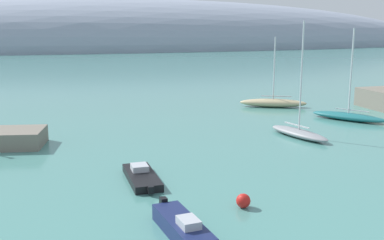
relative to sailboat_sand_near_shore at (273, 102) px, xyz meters
name	(u,v)px	position (x,y,z in m)	size (l,w,h in m)	color
distant_ridge	(122,48)	(2.69, 145.74, -0.56)	(305.14, 68.86, 40.31)	#8E99AD
sailboat_sand_near_shore	(273,102)	(0.00, 0.00, 0.00)	(8.36, 5.35, 8.71)	#C6B284
sailboat_teal_mid_mooring	(348,116)	(4.15, -9.81, -0.07)	(6.32, 7.83, 9.84)	#1E6B70
sailboat_grey_outer_mooring	(299,132)	(-4.89, -15.20, -0.08)	(3.50, 7.24, 10.56)	gray
motorboat_black_foreground	(142,176)	(-21.12, -23.16, -0.26)	(1.83, 5.65, 0.90)	black
motorboat_navy_alongside_breakwater	(183,227)	(-20.75, -32.04, -0.10)	(2.02, 5.69, 1.25)	navy
mooring_buoy_red	(243,201)	(-16.43, -29.48, -0.15)	(0.83, 0.83, 0.83)	red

